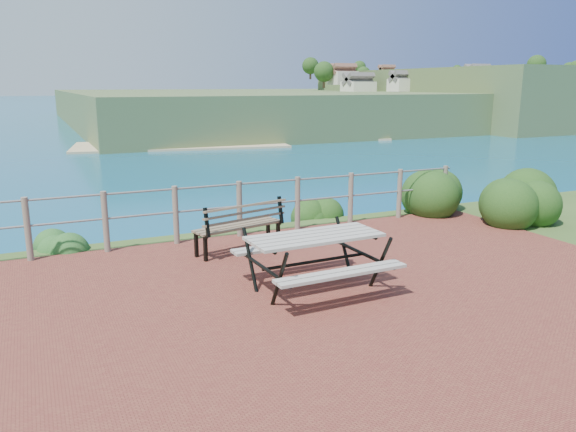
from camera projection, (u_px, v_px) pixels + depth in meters
name	position (u px, v px, depth m)	size (l,w,h in m)	color
ground	(329.00, 300.00, 7.16)	(10.00, 7.00, 0.12)	brown
ocean	(36.00, 93.00, 184.14)	(1200.00, 1200.00, 0.00)	#156683
safety_railing	(239.00, 206.00, 10.00)	(9.40, 0.10, 1.00)	#6B5B4C
distant_bay	(448.00, 94.00, 256.98)	(290.00, 232.36, 24.00)	#425E2F
picnic_table	(315.00, 256.00, 7.41)	(1.79, 1.53, 0.74)	gray
park_bench	(238.00, 218.00, 9.09)	(1.57, 0.73, 0.86)	brown
shrub_right_front	(518.00, 222.00, 11.20)	(1.51, 1.51, 2.14)	#163E13
shrub_right_edge	(442.00, 213.00, 12.02)	(1.17, 1.17, 1.66)	#163E13
shrub_lip_west	(54.00, 247.00, 9.49)	(0.86, 0.86, 0.64)	#215823
shrub_lip_east	(318.00, 216.00, 11.70)	(0.84, 0.84, 0.60)	#163E13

